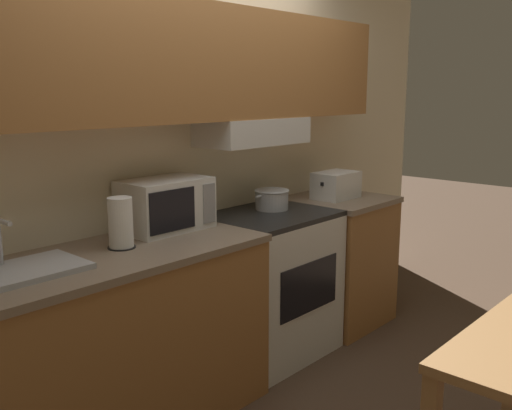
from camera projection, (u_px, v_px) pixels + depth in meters
ground_plane at (182, 361)px, 3.52m from camera, size 16.00×16.00×0.00m
wall_back at (185, 115)px, 3.19m from camera, size 5.41×0.38×2.55m
lower_counter_main at (109, 346)px, 2.70m from camera, size 1.60×0.66×0.91m
lower_counter_right_stub at (337, 259)px, 4.08m from camera, size 0.66×0.66×0.91m
stove_range at (270, 284)px, 3.57m from camera, size 0.76×0.62×0.91m
cooking_pot at (272, 199)px, 3.58m from camera, size 0.30×0.22×0.13m
microwave at (166, 205)px, 3.04m from camera, size 0.47×0.30×0.28m
toaster at (336, 185)px, 3.94m from camera, size 0.33×0.22×0.18m
sink_basin at (14, 272)px, 2.30m from camera, size 0.56×0.32×0.23m
paper_towel_roll at (121, 223)px, 2.69m from camera, size 0.13×0.13×0.24m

